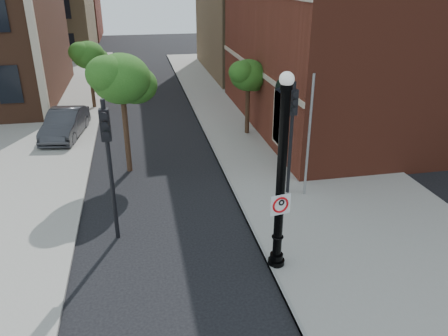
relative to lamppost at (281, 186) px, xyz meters
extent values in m
plane|color=black|center=(-2.24, -0.60, -2.80)|extent=(120.00, 120.00, 0.00)
cube|color=gray|center=(3.76, 9.40, -2.74)|extent=(8.00, 60.00, 0.12)
cube|color=gray|center=(-11.24, 17.40, -2.74)|extent=(10.00, 50.00, 0.12)
cube|color=gray|center=(-0.19, 9.40, -2.73)|extent=(0.10, 60.00, 0.14)
cube|color=maroon|center=(13.76, 13.40, 3.20)|extent=(22.00, 16.00, 12.00)
cube|color=black|center=(2.72, 8.40, -0.80)|extent=(0.08, 1.40, 2.40)
cube|color=#BEAE93|center=(2.73, 13.40, 0.70)|extent=(0.06, 16.00, 0.25)
cube|color=#BEAE93|center=(-9.24, 16.40, 4.20)|extent=(0.40, 0.40, 14.00)
cube|color=maroon|center=(-14.24, 57.40, 2.20)|extent=(12.00, 12.00, 10.00)
cylinder|color=black|center=(0.00, 0.00, -2.66)|extent=(0.51, 0.51, 0.27)
cylinder|color=black|center=(0.00, 0.00, -2.43)|extent=(0.40, 0.40, 0.23)
cylinder|color=black|center=(0.00, 0.00, 0.13)|extent=(0.27, 0.27, 5.30)
torus|color=black|center=(0.00, 0.00, -1.70)|extent=(0.37, 0.37, 0.05)
cylinder|color=black|center=(0.00, 0.00, 2.86)|extent=(0.33, 0.33, 0.14)
sphere|color=silver|center=(0.00, 0.00, 3.06)|extent=(0.40, 0.40, 0.40)
cube|color=white|center=(-0.03, -0.16, -0.52)|extent=(0.63, 0.12, 0.63)
cube|color=black|center=(-0.03, -0.16, -0.23)|extent=(0.63, 0.11, 0.05)
cube|color=black|center=(-0.03, -0.16, -0.81)|extent=(0.63, 0.11, 0.05)
cube|color=black|center=(-0.31, -0.20, -0.52)|extent=(0.05, 0.01, 0.63)
cube|color=black|center=(0.26, -0.11, -0.52)|extent=(0.05, 0.01, 0.63)
torus|color=red|center=(-0.03, -0.16, -0.52)|extent=(0.51, 0.14, 0.51)
cube|color=red|center=(-0.03, -0.16, -0.52)|extent=(0.36, 0.07, 0.36)
cube|color=black|center=(-0.08, -0.16, -0.52)|extent=(0.06, 0.02, 0.30)
torus|color=black|center=(0.00, -0.15, -0.45)|extent=(0.20, 0.09, 0.20)
cylinder|color=black|center=(-0.03, -0.16, -0.24)|extent=(0.03, 0.02, 0.03)
imported|color=#2C2D31|center=(-7.84, 13.67, -2.01)|extent=(2.32, 4.93, 1.56)
cylinder|color=black|center=(-4.84, 2.68, -0.35)|extent=(0.14, 0.14, 4.88)
cube|color=black|center=(-4.84, 2.68, 1.27)|extent=(0.31, 0.29, 1.02)
sphere|color=#E50505|center=(-4.84, 2.52, 1.63)|extent=(0.18, 0.18, 0.18)
sphere|color=#FF8C00|center=(-4.84, 2.52, 1.33)|extent=(0.18, 0.18, 0.18)
sphere|color=#00E519|center=(-4.84, 2.52, 1.02)|extent=(0.18, 0.18, 0.18)
cylinder|color=black|center=(1.94, 4.57, -0.45)|extent=(0.14, 0.14, 4.70)
cube|color=black|center=(1.94, 4.57, 1.12)|extent=(0.30, 0.28, 0.98)
sphere|color=#E50505|center=(1.94, 4.41, 1.46)|extent=(0.18, 0.18, 0.18)
sphere|color=#FF8C00|center=(1.94, 4.41, 1.17)|extent=(0.18, 0.18, 0.18)
sphere|color=#00E519|center=(1.94, 4.41, 0.87)|extent=(0.18, 0.18, 0.18)
cylinder|color=#999999|center=(2.56, 4.28, -0.28)|extent=(0.10, 0.10, 5.03)
cylinder|color=black|center=(-4.42, 8.33, -0.80)|extent=(0.24, 0.24, 3.99)
ellipsoid|color=#1F4F15|center=(-4.42, 8.33, 1.47)|extent=(2.51, 2.51, 2.13)
ellipsoid|color=#1F4F15|center=(-3.85, 8.79, 1.08)|extent=(1.94, 1.94, 1.65)
ellipsoid|color=#1F4F15|center=(-4.93, 7.99, 1.76)|extent=(1.82, 1.82, 1.55)
cylinder|color=black|center=(-6.71, 19.28, -1.13)|extent=(0.24, 0.24, 3.32)
ellipsoid|color=#1F4F15|center=(-6.71, 19.28, 0.76)|extent=(2.09, 2.09, 1.78)
ellipsoid|color=#1F4F15|center=(-6.23, 19.66, 0.43)|extent=(1.61, 1.61, 1.37)
ellipsoid|color=#1F4F15|center=(-7.14, 19.00, 1.00)|extent=(1.52, 1.52, 1.29)
cylinder|color=black|center=(2.12, 12.09, -1.22)|extent=(0.24, 0.24, 3.15)
ellipsoid|color=#1F4F15|center=(2.12, 12.09, 0.58)|extent=(1.98, 1.98, 1.68)
ellipsoid|color=#1F4F15|center=(2.57, 12.45, 0.26)|extent=(1.53, 1.53, 1.30)
ellipsoid|color=#1F4F15|center=(1.71, 11.82, 0.80)|extent=(1.44, 1.44, 1.22)
camera|label=1|loc=(-3.78, -10.60, 5.50)|focal=35.00mm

